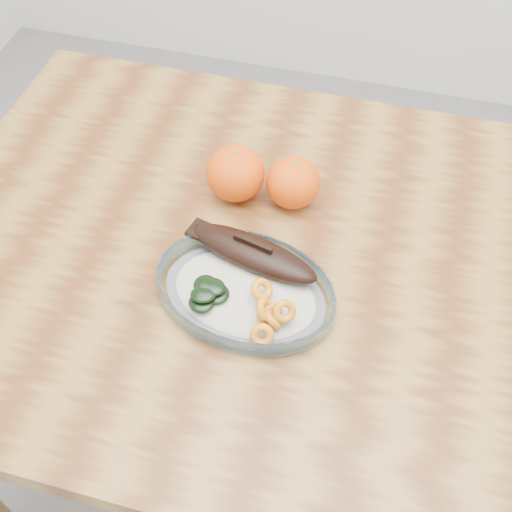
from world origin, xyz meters
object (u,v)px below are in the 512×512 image
at_px(plated_meal, 245,288).
at_px(orange_right, 293,183).
at_px(dining_table, 304,300).
at_px(orange_left, 235,173).

relative_size(plated_meal, orange_right, 6.30).
distance_m(plated_meal, orange_right, 0.20).
bearing_deg(plated_meal, dining_table, 56.76).
bearing_deg(orange_left, plated_meal, -70.04).
relative_size(dining_table, orange_left, 13.07).
bearing_deg(dining_table, plated_meal, -131.51).
distance_m(dining_table, orange_right, 0.19).
bearing_deg(orange_right, dining_table, -65.53).
bearing_deg(dining_table, orange_left, 143.37).
relative_size(plated_meal, orange_left, 5.79).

